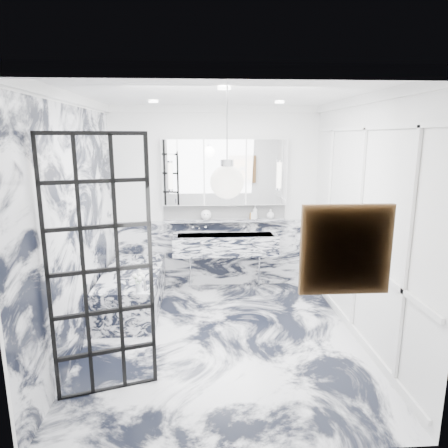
{
  "coord_description": "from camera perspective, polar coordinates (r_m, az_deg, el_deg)",
  "views": [
    {
      "loc": [
        -0.23,
        -4.36,
        2.36
      ],
      "look_at": [
        0.06,
        0.5,
        1.28
      ],
      "focal_mm": 32.0,
      "sensor_mm": 36.0,
      "label": 1
    }
  ],
  "objects": [
    {
      "name": "floor",
      "position": [
        4.96,
        -0.41,
        -15.95
      ],
      "size": [
        3.6,
        3.6,
        0.0
      ],
      "primitive_type": "plane",
      "color": "silver",
      "rests_on": "ground"
    },
    {
      "name": "ceiling",
      "position": [
        4.39,
        -0.47,
        18.22
      ],
      "size": [
        3.6,
        3.6,
        0.0
      ],
      "primitive_type": "plane",
      "rotation": [
        3.14,
        0.0,
        0.0
      ],
      "color": "white",
      "rests_on": "wall_back"
    },
    {
      "name": "wall_back",
      "position": [
        6.24,
        -1.31,
        3.61
      ],
      "size": [
        3.6,
        0.0,
        3.6
      ],
      "primitive_type": "plane",
      "rotation": [
        1.57,
        0.0,
        0.0
      ],
      "color": "white",
      "rests_on": "floor"
    },
    {
      "name": "wall_front",
      "position": [
        2.74,
        1.56,
        -8.06
      ],
      "size": [
        3.6,
        0.0,
        3.6
      ],
      "primitive_type": "plane",
      "rotation": [
        -1.57,
        0.0,
        0.0
      ],
      "color": "white",
      "rests_on": "floor"
    },
    {
      "name": "wall_left",
      "position": [
        4.67,
        -20.45,
        -0.21
      ],
      "size": [
        0.0,
        3.6,
        3.6
      ],
      "primitive_type": "plane",
      "rotation": [
        1.57,
        0.0,
        1.57
      ],
      "color": "white",
      "rests_on": "floor"
    },
    {
      "name": "wall_right",
      "position": [
        4.82,
        18.91,
        0.29
      ],
      "size": [
        0.0,
        3.6,
        3.6
      ],
      "primitive_type": "plane",
      "rotation": [
        1.57,
        0.0,
        -1.57
      ],
      "color": "white",
      "rests_on": "floor"
    },
    {
      "name": "marble_clad_back",
      "position": [
        6.41,
        -1.26,
        -4.19
      ],
      "size": [
        3.18,
        0.05,
        1.05
      ],
      "primitive_type": "cube",
      "color": "silver",
      "rests_on": "floor"
    },
    {
      "name": "marble_clad_left",
      "position": [
        4.68,
        -20.22,
        -0.92
      ],
      "size": [
        0.02,
        3.56,
        2.68
      ],
      "primitive_type": "cube",
      "color": "silver",
      "rests_on": "floor"
    },
    {
      "name": "panel_molding",
      "position": [
        4.84,
        18.61,
        -0.87
      ],
      "size": [
        0.03,
        3.4,
        2.3
      ],
      "primitive_type": "cube",
      "color": "white",
      "rests_on": "floor"
    },
    {
      "name": "soap_bottle_a",
      "position": [
        6.24,
        4.44,
        1.7
      ],
      "size": [
        0.11,
        0.11,
        0.22
      ],
      "primitive_type": "imported",
      "rotation": [
        0.0,
        0.0,
        0.37
      ],
      "color": "#8C5919",
      "rests_on": "ledge"
    },
    {
      "name": "soap_bottle_b",
      "position": [
        6.24,
        4.24,
        1.43
      ],
      "size": [
        0.09,
        0.09,
        0.16
      ],
      "primitive_type": "imported",
      "rotation": [
        0.0,
        0.0,
        -0.31
      ],
      "color": "#4C4C51",
      "rests_on": "ledge"
    },
    {
      "name": "soap_bottle_c",
      "position": [
        6.28,
        6.66,
        1.44
      ],
      "size": [
        0.15,
        0.15,
        0.16
      ],
      "primitive_type": "imported",
      "rotation": [
        0.0,
        0.0,
        0.29
      ],
      "color": "silver",
      "rests_on": "ledge"
    },
    {
      "name": "face_pot",
      "position": [
        6.18,
        -2.57,
        1.31
      ],
      "size": [
        0.17,
        0.17,
        0.17
      ],
      "primitive_type": "sphere",
      "color": "white",
      "rests_on": "ledge"
    },
    {
      "name": "amber_bottle",
      "position": [
        6.24,
        3.85,
        1.16
      ],
      "size": [
        0.04,
        0.04,
        0.1
      ],
      "primitive_type": "cylinder",
      "color": "#8C5919",
      "rests_on": "ledge"
    },
    {
      "name": "flower_vase",
      "position": [
        4.87,
        -12.06,
        -8.88
      ],
      "size": [
        0.07,
        0.07,
        0.12
      ],
      "primitive_type": "cylinder",
      "color": "silver",
      "rests_on": "bathtub"
    },
    {
      "name": "crittall_door",
      "position": [
        3.73,
        -17.15,
        -6.36
      ],
      "size": [
        0.86,
        0.28,
        2.38
      ],
      "primitive_type": null,
      "rotation": [
        0.0,
        0.0,
        0.28
      ],
      "color": "black",
      "rests_on": "floor"
    },
    {
      "name": "artwork",
      "position": [
        2.89,
        17.03,
        -3.53
      ],
      "size": [
        0.54,
        0.05,
        0.54
      ],
      "primitive_type": "cube",
      "color": "orange",
      "rests_on": "wall_front"
    },
    {
      "name": "pendant_light",
      "position": [
        3.09,
        0.44,
        6.02
      ],
      "size": [
        0.26,
        0.26,
        0.26
      ],
      "primitive_type": "sphere",
      "color": "white",
      "rests_on": "ceiling"
    },
    {
      "name": "trough_sink",
      "position": [
        6.15,
        0.21,
        -2.92
      ],
      "size": [
        1.6,
        0.45,
        0.3
      ],
      "primitive_type": "cube",
      "color": "silver",
      "rests_on": "wall_back"
    },
    {
      "name": "ledge",
      "position": [
        6.22,
        0.11,
        0.5
      ],
      "size": [
        1.9,
        0.14,
        0.04
      ],
      "primitive_type": "cube",
      "color": "silver",
      "rests_on": "wall_back"
    },
    {
      "name": "subway_tile",
      "position": [
        6.26,
        0.08,
        1.83
      ],
      "size": [
        1.9,
        0.03,
        0.23
      ],
      "primitive_type": "cube",
      "color": "white",
      "rests_on": "wall_back"
    },
    {
      "name": "mirror_cabinet",
      "position": [
        6.12,
        0.11,
        7.4
      ],
      "size": [
        1.9,
        0.16,
        1.0
      ],
      "primitive_type": "cube",
      "color": "white",
      "rests_on": "wall_back"
    },
    {
      "name": "sconce_left",
      "position": [
        6.03,
        -7.68,
        6.83
      ],
      "size": [
        0.07,
        0.07,
        0.4
      ],
      "primitive_type": "cylinder",
      "color": "white",
      "rests_on": "mirror_cabinet"
    },
    {
      "name": "sconce_right",
      "position": [
        6.13,
        7.89,
        6.92
      ],
      "size": [
        0.07,
        0.07,
        0.4
      ],
      "primitive_type": "cylinder",
      "color": "white",
      "rests_on": "mirror_cabinet"
    },
    {
      "name": "bathtub",
      "position": [
        5.73,
        -12.88,
        -9.21
      ],
      "size": [
        0.75,
        1.65,
        0.55
      ],
      "primitive_type": "cube",
      "color": "silver",
      "rests_on": "floor"
    }
  ]
}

